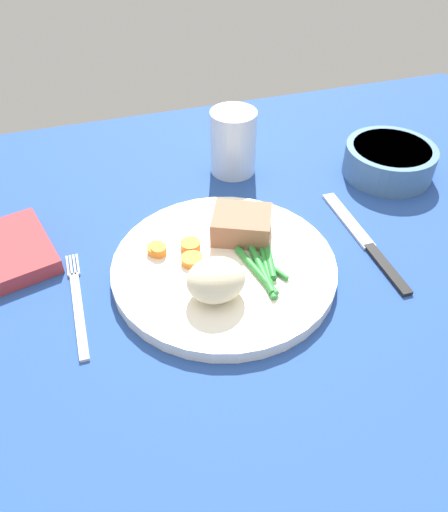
{
  "coord_description": "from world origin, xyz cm",
  "views": [
    {
      "loc": [
        -14.15,
        -39.09,
        43.47
      ],
      "look_at": [
        -1.45,
        1.73,
        4.6
      ],
      "focal_mm": 34.93,
      "sensor_mm": 36.0,
      "label": 1
    }
  ],
  "objects_px": {
    "meat_portion": "(242,225)",
    "water_glass": "(233,146)",
    "knife": "(365,242)",
    "napkin": "(6,253)",
    "dinner_plate": "(224,267)",
    "fork": "(78,304)",
    "salad_bowl": "(389,159)"
  },
  "relations": [
    {
      "from": "dinner_plate",
      "to": "meat_portion",
      "type": "xyz_separation_m",
      "value": [
        0.04,
        0.04,
        0.02
      ]
    },
    {
      "from": "meat_portion",
      "to": "fork",
      "type": "height_order",
      "value": "meat_portion"
    },
    {
      "from": "knife",
      "to": "fork",
      "type": "bearing_deg",
      "value": -177.59
    },
    {
      "from": "dinner_plate",
      "to": "knife",
      "type": "xyz_separation_m",
      "value": [
        0.19,
        -0.0,
        -0.01
      ]
    },
    {
      "from": "fork",
      "to": "salad_bowl",
      "type": "bearing_deg",
      "value": 19.34
    },
    {
      "from": "water_glass",
      "to": "salad_bowl",
      "type": "distance_m",
      "value": 0.23
    },
    {
      "from": "meat_portion",
      "to": "water_glass",
      "type": "bearing_deg",
      "value": 75.46
    },
    {
      "from": "fork",
      "to": "napkin",
      "type": "relative_size",
      "value": 1.36
    },
    {
      "from": "knife",
      "to": "napkin",
      "type": "xyz_separation_m",
      "value": [
        -0.43,
        0.1,
        0.01
      ]
    },
    {
      "from": "salad_bowl",
      "to": "water_glass",
      "type": "bearing_deg",
      "value": 160.11
    },
    {
      "from": "knife",
      "to": "dinner_plate",
      "type": "bearing_deg",
      "value": -178.42
    },
    {
      "from": "dinner_plate",
      "to": "salad_bowl",
      "type": "relative_size",
      "value": 2.01
    },
    {
      "from": "knife",
      "to": "napkin",
      "type": "bearing_deg",
      "value": 168.93
    },
    {
      "from": "dinner_plate",
      "to": "fork",
      "type": "distance_m",
      "value": 0.17
    },
    {
      "from": "dinner_plate",
      "to": "napkin",
      "type": "height_order",
      "value": "napkin"
    },
    {
      "from": "dinner_plate",
      "to": "water_glass",
      "type": "distance_m",
      "value": 0.23
    },
    {
      "from": "fork",
      "to": "dinner_plate",
      "type": "bearing_deg",
      "value": 4.25
    },
    {
      "from": "dinner_plate",
      "to": "knife",
      "type": "distance_m",
      "value": 0.19
    },
    {
      "from": "water_glass",
      "to": "salad_bowl",
      "type": "xyz_separation_m",
      "value": [
        0.22,
        -0.08,
        -0.01
      ]
    },
    {
      "from": "napkin",
      "to": "fork",
      "type": "bearing_deg",
      "value": -54.23
    },
    {
      "from": "meat_portion",
      "to": "knife",
      "type": "xyz_separation_m",
      "value": [
        0.15,
        -0.04,
        -0.03
      ]
    },
    {
      "from": "fork",
      "to": "napkin",
      "type": "bearing_deg",
      "value": 129.17
    },
    {
      "from": "meat_portion",
      "to": "water_glass",
      "type": "distance_m",
      "value": 0.17
    },
    {
      "from": "meat_portion",
      "to": "knife",
      "type": "bearing_deg",
      "value": -16.32
    },
    {
      "from": "meat_portion",
      "to": "water_glass",
      "type": "height_order",
      "value": "water_glass"
    },
    {
      "from": "fork",
      "to": "knife",
      "type": "relative_size",
      "value": 0.81
    },
    {
      "from": "dinner_plate",
      "to": "water_glass",
      "type": "bearing_deg",
      "value": 69.3
    },
    {
      "from": "meat_portion",
      "to": "dinner_plate",
      "type": "bearing_deg",
      "value": -130.6
    },
    {
      "from": "water_glass",
      "to": "napkin",
      "type": "relative_size",
      "value": 0.78
    },
    {
      "from": "salad_bowl",
      "to": "napkin",
      "type": "distance_m",
      "value": 0.55
    },
    {
      "from": "dinner_plate",
      "to": "napkin",
      "type": "relative_size",
      "value": 2.17
    },
    {
      "from": "dinner_plate",
      "to": "salad_bowl",
      "type": "distance_m",
      "value": 0.33
    }
  ]
}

